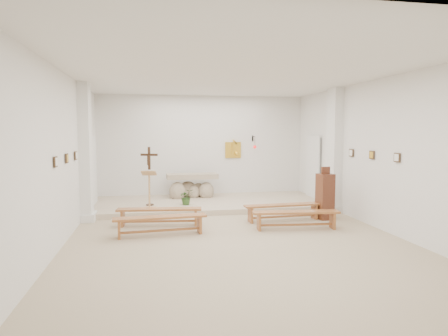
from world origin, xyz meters
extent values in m
cube|color=tan|center=(0.00, 0.00, 0.00)|extent=(7.00, 10.00, 0.00)
cube|color=silver|center=(-3.49, 0.00, 1.75)|extent=(0.02, 10.00, 3.50)
cube|color=silver|center=(3.49, 0.00, 1.75)|extent=(0.02, 10.00, 3.50)
cube|color=silver|center=(0.00, 4.99, 1.75)|extent=(7.00, 0.02, 3.50)
cube|color=silver|center=(0.00, 0.00, 3.49)|extent=(7.00, 10.00, 0.02)
cube|color=#C8B09A|center=(0.00, 3.50, 0.07)|extent=(6.98, 3.00, 0.15)
cube|color=white|center=(-3.37, 2.00, 1.75)|extent=(0.26, 0.55, 3.50)
cube|color=white|center=(3.37, 2.00, 1.75)|extent=(0.26, 0.55, 3.50)
cube|color=gold|center=(1.05, 4.96, 1.65)|extent=(0.55, 0.04, 0.55)
cube|color=black|center=(1.75, 4.97, 2.05)|extent=(0.04, 0.02, 0.20)
cylinder|color=black|center=(1.75, 4.82, 2.12)|extent=(0.02, 0.30, 0.02)
cylinder|color=black|center=(1.75, 4.67, 1.95)|extent=(0.01, 0.01, 0.34)
sphere|color=red|center=(1.75, 4.67, 1.76)|extent=(0.11, 0.11, 0.11)
cube|color=#44301E|center=(-3.47, -0.80, 1.72)|extent=(0.03, 0.20, 0.20)
cube|color=#44301E|center=(-3.47, 0.20, 1.72)|extent=(0.03, 0.20, 0.20)
cube|color=#44301E|center=(-3.47, 1.20, 1.72)|extent=(0.03, 0.20, 0.20)
cube|color=#44301E|center=(3.47, -0.80, 1.72)|extent=(0.03, 0.20, 0.20)
cube|color=#44301E|center=(3.47, 0.20, 1.72)|extent=(0.03, 0.20, 0.20)
cube|color=#44301E|center=(3.47, 1.20, 1.72)|extent=(0.03, 0.20, 0.20)
cube|color=silver|center=(-3.43, 2.70, 0.27)|extent=(0.10, 0.85, 0.52)
cube|color=silver|center=(3.43, 2.70, 0.27)|extent=(0.10, 0.85, 0.52)
ellipsoid|color=#BAA98E|center=(-0.92, 4.14, 0.38)|extent=(0.53, 0.45, 0.60)
ellipsoid|color=#BAA98E|center=(0.00, 4.19, 0.36)|extent=(0.50, 0.42, 0.57)
ellipsoid|color=#BAA98E|center=(-0.58, 4.44, 0.39)|extent=(0.57, 0.48, 0.53)
ellipsoid|color=#BAA98E|center=(-0.22, 4.42, 0.35)|extent=(0.46, 0.39, 0.50)
ellipsoid|color=#BAA98E|center=(-0.39, 4.24, 0.32)|extent=(0.39, 0.33, 0.46)
cube|color=#BAA98E|center=(-0.44, 4.28, 0.84)|extent=(1.65, 0.67, 0.16)
cube|color=tan|center=(-1.81, 2.52, 0.17)|extent=(0.38, 0.38, 0.04)
cylinder|color=tan|center=(-1.81, 2.52, 0.62)|extent=(0.05, 0.05, 0.95)
cube|color=tan|center=(-1.81, 2.50, 1.14)|extent=(0.44, 0.34, 0.15)
cube|color=white|center=(-1.81, 2.46, 1.19)|extent=(0.37, 0.28, 0.12)
cylinder|color=#3D2513|center=(-1.80, 3.08, 0.16)|extent=(0.22, 0.22, 0.03)
cylinder|color=#3D2513|center=(-1.80, 3.08, 0.66)|extent=(0.03, 0.03, 1.02)
cube|color=#3D2513|center=(-1.80, 3.08, 1.50)|extent=(0.08, 0.07, 0.70)
cube|color=#3D2513|center=(-1.80, 3.08, 1.62)|extent=(0.49, 0.23, 0.06)
cube|color=#3D2513|center=(-1.81, 3.06, 1.47)|extent=(0.10, 0.07, 0.30)
imported|color=#2E5120|center=(-0.75, 2.98, 0.38)|extent=(0.48, 0.44, 0.46)
cube|color=#5B2F1A|center=(2.70, 1.07, 0.59)|extent=(0.42, 0.42, 1.19)
cube|color=#5B2F1A|center=(2.70, 1.07, 1.28)|extent=(0.24, 0.09, 0.19)
cube|color=#9D542D|center=(-1.57, 1.08, 0.41)|extent=(2.05, 0.55, 0.05)
cube|color=#9D542D|center=(-2.44, 1.18, 0.19)|extent=(0.09, 0.30, 0.39)
cube|color=#9D542D|center=(-0.69, 0.98, 0.19)|extent=(0.09, 0.30, 0.39)
cube|color=#9D542D|center=(-1.57, 1.08, 0.11)|extent=(1.70, 0.25, 0.05)
cube|color=#9D542D|center=(1.57, 1.08, 0.41)|extent=(2.05, 0.46, 0.05)
cube|color=#9D542D|center=(0.69, 1.02, 0.19)|extent=(0.08, 0.30, 0.39)
cube|color=#9D542D|center=(2.44, 1.14, 0.19)|extent=(0.08, 0.30, 0.39)
cube|color=#9D542D|center=(1.57, 1.08, 0.11)|extent=(1.71, 0.17, 0.05)
cube|color=#9D542D|center=(-1.57, 0.15, 0.41)|extent=(2.05, 0.49, 0.05)
cube|color=#9D542D|center=(-2.44, 0.08, 0.19)|extent=(0.08, 0.30, 0.39)
cube|color=#9D542D|center=(-0.69, 0.23, 0.19)|extent=(0.08, 0.30, 0.39)
cube|color=#9D542D|center=(-1.57, 0.15, 0.11)|extent=(1.71, 0.20, 0.05)
cube|color=#9D542D|center=(1.57, 0.15, 0.41)|extent=(2.05, 0.51, 0.05)
cube|color=#9D542D|center=(0.69, 0.24, 0.19)|extent=(0.08, 0.30, 0.39)
cube|color=#9D542D|center=(2.44, 0.07, 0.19)|extent=(0.08, 0.30, 0.39)
cube|color=#9D542D|center=(1.57, 0.15, 0.11)|extent=(1.71, 0.22, 0.05)
camera|label=1|loc=(-1.73, -8.55, 2.26)|focal=32.00mm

